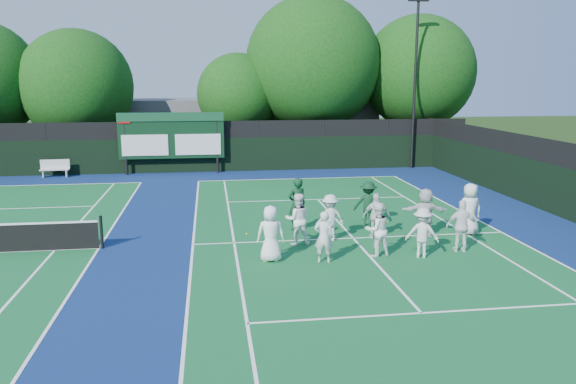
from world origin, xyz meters
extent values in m
plane|color=#1B340E|center=(0.00, 0.00, 0.00)|extent=(120.00, 120.00, 0.00)
cube|color=navy|center=(-6.00, 1.00, 0.00)|extent=(34.00, 32.00, 0.01)
cube|color=#135E2C|center=(0.00, 1.00, 0.01)|extent=(10.97, 23.77, 0.00)
cube|color=white|center=(0.00, 12.88, 0.01)|extent=(10.97, 0.08, 0.00)
cube|color=white|center=(-5.49, 1.00, 0.01)|extent=(0.08, 23.77, 0.00)
cube|color=white|center=(5.49, 1.00, 0.01)|extent=(0.08, 23.77, 0.00)
cube|color=white|center=(-4.12, 1.00, 0.01)|extent=(0.08, 23.77, 0.00)
cube|color=white|center=(4.12, 1.00, 0.01)|extent=(0.08, 23.77, 0.00)
cube|color=white|center=(0.00, -5.40, 0.01)|extent=(8.23, 0.08, 0.00)
cube|color=white|center=(0.00, 7.40, 0.01)|extent=(8.23, 0.08, 0.00)
cube|color=white|center=(0.00, 1.00, 0.01)|extent=(0.08, 12.80, 0.00)
cube|color=white|center=(-14.00, 12.88, 0.01)|extent=(10.97, 0.08, 0.00)
cube|color=white|center=(-8.52, 1.00, 0.01)|extent=(0.08, 23.77, 0.00)
cube|color=white|center=(-9.88, 1.00, 0.01)|extent=(0.08, 23.77, 0.00)
cube|color=black|center=(-6.00, 16.00, 1.00)|extent=(34.00, 0.08, 2.00)
cube|color=black|center=(-6.00, 16.00, 2.50)|extent=(34.00, 0.05, 1.00)
cylinder|color=black|center=(-9.60, 15.60, 1.75)|extent=(0.16, 0.16, 3.50)
cylinder|color=black|center=(-4.40, 15.60, 1.75)|extent=(0.16, 0.16, 3.50)
cube|color=black|center=(-7.00, 15.60, 2.20)|extent=(6.00, 0.15, 2.60)
cube|color=#134326|center=(-7.00, 15.50, 3.30)|extent=(6.00, 0.05, 0.50)
cube|color=silver|center=(-8.50, 15.50, 1.70)|extent=(2.60, 0.04, 1.20)
cube|color=silver|center=(-5.50, 15.50, 1.70)|extent=(2.60, 0.04, 1.20)
cube|color=#A30F0D|center=(-9.60, 15.50, 3.20)|extent=(0.70, 0.04, 0.50)
cube|color=#5E5D62|center=(-2.00, 24.00, 2.00)|extent=(18.00, 6.00, 4.00)
cylinder|color=black|center=(7.50, 15.70, 5.00)|extent=(0.16, 0.16, 10.00)
cylinder|color=black|center=(-8.40, 1.00, 0.55)|extent=(0.10, 0.10, 1.10)
cube|color=silver|center=(-13.48, 15.30, 0.44)|extent=(1.59, 0.54, 0.06)
cube|color=silver|center=(-13.48, 15.46, 0.73)|extent=(1.56, 0.18, 0.52)
cube|color=silver|center=(-14.10, 15.30, 0.21)|extent=(0.09, 0.37, 0.42)
cube|color=silver|center=(-12.85, 15.30, 0.21)|extent=(0.09, 0.37, 0.42)
cylinder|color=black|center=(-12.89, 19.50, 1.20)|extent=(0.44, 0.44, 2.40)
sphere|color=#0E3C0D|center=(-12.89, 19.50, 4.99)|extent=(6.92, 6.92, 6.92)
sphere|color=#0E3C0D|center=(-12.29, 19.80, 4.30)|extent=(4.85, 4.85, 4.85)
cylinder|color=black|center=(-2.93, 19.50, 1.24)|extent=(0.44, 0.44, 2.48)
sphere|color=#0E3C0D|center=(-2.93, 19.50, 4.45)|extent=(5.25, 5.25, 5.25)
sphere|color=#0E3C0D|center=(-2.33, 19.80, 3.92)|extent=(3.68, 3.68, 3.68)
cylinder|color=black|center=(1.95, 19.50, 1.56)|extent=(0.44, 0.44, 3.11)
sphere|color=#0E3C0D|center=(1.95, 19.50, 6.38)|extent=(8.72, 8.72, 8.72)
sphere|color=#0E3C0D|center=(2.55, 19.80, 5.51)|extent=(6.10, 6.10, 6.10)
cylinder|color=black|center=(9.12, 19.50, 1.51)|extent=(0.44, 0.44, 3.02)
sphere|color=#0E3C0D|center=(9.12, 19.50, 5.85)|extent=(7.55, 7.55, 7.55)
sphere|color=#0E3C0D|center=(9.72, 19.80, 5.10)|extent=(5.28, 5.28, 5.28)
sphere|color=#C5DD1A|center=(-1.37, -1.44, 0.03)|extent=(0.07, 0.07, 0.07)
sphere|color=#C5DD1A|center=(1.82, 0.86, 0.03)|extent=(0.07, 0.07, 0.07)
sphere|color=#C5DD1A|center=(-3.63, 1.96, 0.03)|extent=(0.07, 0.07, 0.07)
sphere|color=#C5DD1A|center=(1.86, 2.99, 0.03)|extent=(0.07, 0.07, 0.07)
imported|color=white|center=(-3.10, -1.05, 0.86)|extent=(0.88, 0.60, 1.73)
imported|color=silver|center=(-1.53, -1.39, 0.80)|extent=(0.65, 0.50, 1.59)
imported|color=white|center=(0.23, -1.00, 0.85)|extent=(0.94, 0.79, 1.70)
imported|color=silver|center=(1.56, -1.33, 0.79)|extent=(1.16, 0.91, 1.57)
imported|color=white|center=(3.03, -0.94, 0.84)|extent=(1.05, 0.61, 1.68)
imported|color=white|center=(-2.02, 0.56, 0.87)|extent=(0.87, 0.69, 1.74)
imported|color=silver|center=(-0.86, 0.85, 0.80)|extent=(1.15, 0.81, 1.61)
imported|color=silver|center=(0.79, 0.94, 0.80)|extent=(0.95, 0.44, 1.59)
imported|color=silver|center=(2.55, 0.94, 0.86)|extent=(1.66, 0.80, 1.72)
imported|color=white|center=(4.17, 0.89, 0.93)|extent=(0.95, 0.66, 1.85)
imported|color=#0E361C|center=(-1.75, 2.39, 0.97)|extent=(0.81, 0.64, 1.93)
imported|color=#0E351C|center=(0.98, 2.62, 0.85)|extent=(1.24, 0.97, 1.69)
camera|label=1|loc=(-4.85, -17.24, 5.45)|focal=35.00mm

